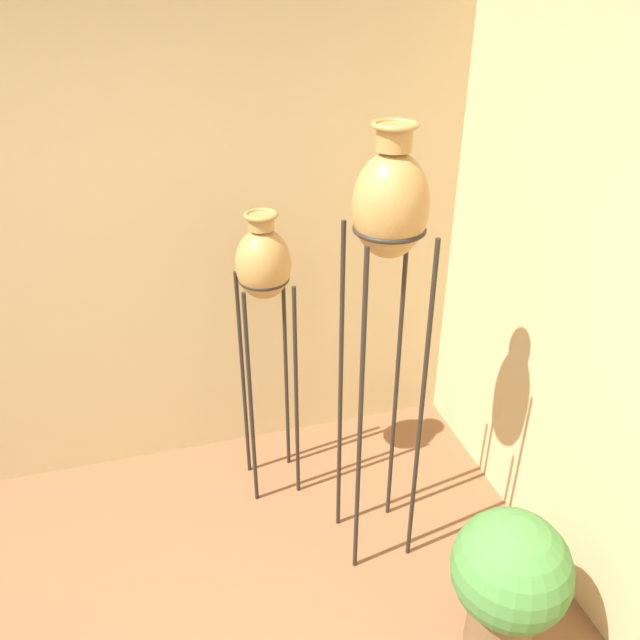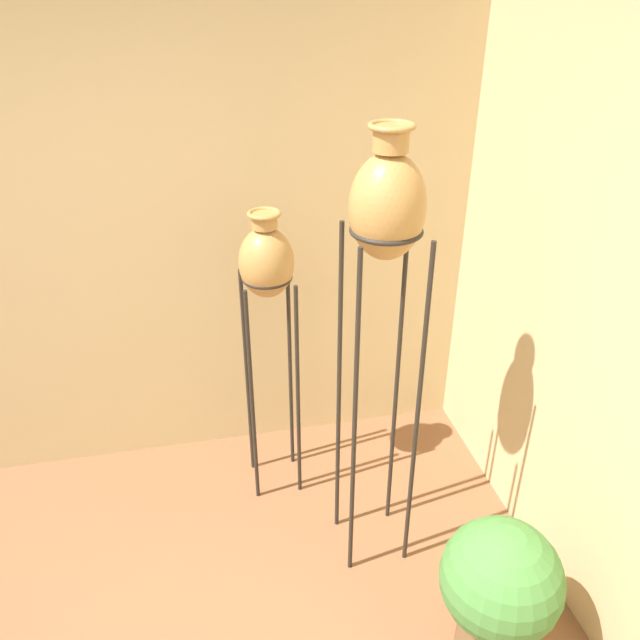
% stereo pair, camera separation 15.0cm
% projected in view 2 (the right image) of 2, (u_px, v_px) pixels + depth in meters
% --- Properties ---
extents(wall_back, '(8.23, 0.06, 2.70)m').
position_uv_depth(wall_back, '(50.00, 233.00, 2.97)').
color(wall_back, '#D1B784').
rests_on(wall_back, ground_plane).
extents(vase_stand_tall, '(0.29, 0.29, 1.99)m').
position_uv_depth(vase_stand_tall, '(387.00, 221.00, 2.27)').
color(vase_stand_tall, '#28231E').
rests_on(vase_stand_tall, ground_plane).
extents(vase_stand_medium, '(0.25, 0.25, 1.53)m').
position_uv_depth(vase_stand_medium, '(267.00, 272.00, 2.84)').
color(vase_stand_medium, '#28231E').
rests_on(vase_stand_medium, ground_plane).
extents(potted_plant, '(0.46, 0.46, 0.68)m').
position_uv_depth(potted_plant, '(499.00, 589.00, 2.35)').
color(potted_plant, brown).
rests_on(potted_plant, ground_plane).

